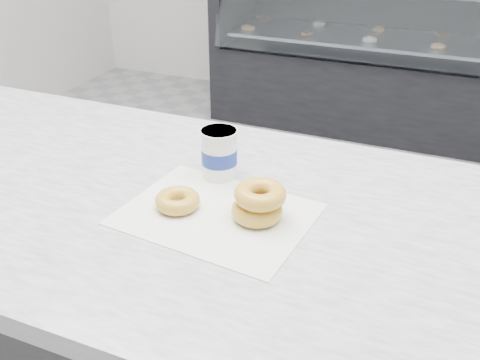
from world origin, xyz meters
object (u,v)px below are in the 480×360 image
object	(u,v)px
donut_single	(177,201)
coffee_cup	(219,153)
donut_stack	(259,202)
display_case	(404,54)

from	to	relation	value
donut_single	coffee_cup	distance (m)	0.15
donut_single	donut_stack	world-z (taller)	donut_stack
display_case	donut_single	distance (m)	2.79
donut_single	donut_stack	bearing A→B (deg)	9.13
display_case	coffee_cup	xyz separation A→B (m)	(-0.09, -2.61, 0.46)
donut_stack	donut_single	bearing A→B (deg)	-170.87
donut_single	donut_stack	xyz separation A→B (m)	(0.15, 0.02, 0.02)
donut_stack	coffee_cup	distance (m)	0.18
donut_single	display_case	bearing A→B (deg)	87.70
donut_stack	coffee_cup	bearing A→B (deg)	137.61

